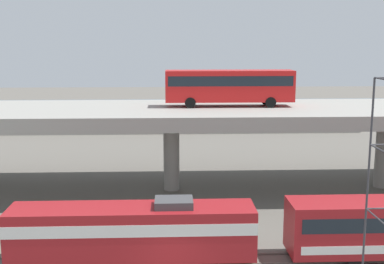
{
  "coord_description": "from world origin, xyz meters",
  "views": [
    {
      "loc": [
        0.02,
        -26.16,
        13.91
      ],
      "look_at": [
        2.09,
        23.49,
        4.92
      ],
      "focal_mm": 46.77,
      "sensor_mm": 36.0,
      "label": 1
    }
  ],
  "objects_px": {
    "transit_bus_on_overpass": "(229,85)",
    "parked_car_3": "(46,116)",
    "parked_car_0": "(165,113)",
    "parked_car_4": "(289,110)",
    "parked_car_2": "(125,113)",
    "parked_car_5": "(228,114)",
    "train_locomotive": "(120,230)",
    "parked_car_1": "(267,113)"
  },
  "relations": [
    {
      "from": "parked_car_3",
      "to": "train_locomotive",
      "type": "bearing_deg",
      "value": -71.35
    },
    {
      "from": "parked_car_1",
      "to": "parked_car_4",
      "type": "height_order",
      "value": "same"
    },
    {
      "from": "parked_car_5",
      "to": "parked_car_2",
      "type": "bearing_deg",
      "value": -6.71
    },
    {
      "from": "parked_car_0",
      "to": "parked_car_2",
      "type": "bearing_deg",
      "value": 177.46
    },
    {
      "from": "parked_car_0",
      "to": "parked_car_4",
      "type": "distance_m",
      "value": 21.41
    },
    {
      "from": "parked_car_4",
      "to": "transit_bus_on_overpass",
      "type": "bearing_deg",
      "value": 68.5
    },
    {
      "from": "parked_car_3",
      "to": "transit_bus_on_overpass",
      "type": "bearing_deg",
      "value": -51.79
    },
    {
      "from": "train_locomotive",
      "to": "transit_bus_on_overpass",
      "type": "height_order",
      "value": "transit_bus_on_overpass"
    },
    {
      "from": "parked_car_2",
      "to": "parked_car_4",
      "type": "distance_m",
      "value": 27.86
    },
    {
      "from": "transit_bus_on_overpass",
      "to": "parked_car_4",
      "type": "distance_m",
      "value": 40.75
    },
    {
      "from": "transit_bus_on_overpass",
      "to": "parked_car_0",
      "type": "xyz_separation_m",
      "value": [
        -6.51,
        34.14,
        -7.53
      ]
    },
    {
      "from": "parked_car_4",
      "to": "parked_car_0",
      "type": "bearing_deg",
      "value": 8.38
    },
    {
      "from": "transit_bus_on_overpass",
      "to": "parked_car_5",
      "type": "xyz_separation_m",
      "value": [
        3.63,
        32.47,
        -7.53
      ]
    },
    {
      "from": "parked_car_3",
      "to": "parked_car_5",
      "type": "bearing_deg",
      "value": 0.92
    },
    {
      "from": "transit_bus_on_overpass",
      "to": "parked_car_3",
      "type": "xyz_separation_m",
      "value": [
        -25.19,
        32.01,
        -7.53
      ]
    },
    {
      "from": "transit_bus_on_overpass",
      "to": "parked_car_2",
      "type": "xyz_separation_m",
      "value": [
        -13.04,
        34.43,
        -7.53
      ]
    },
    {
      "from": "parked_car_0",
      "to": "parked_car_5",
      "type": "height_order",
      "value": "same"
    },
    {
      "from": "parked_car_0",
      "to": "parked_car_4",
      "type": "xyz_separation_m",
      "value": [
        21.18,
        3.12,
        0.0
      ]
    },
    {
      "from": "parked_car_0",
      "to": "parked_car_2",
      "type": "distance_m",
      "value": 6.54
    },
    {
      "from": "parked_car_3",
      "to": "parked_car_4",
      "type": "xyz_separation_m",
      "value": [
        39.87,
        5.25,
        0.0
      ]
    },
    {
      "from": "parked_car_4",
      "to": "parked_car_5",
      "type": "distance_m",
      "value": 12.05
    },
    {
      "from": "train_locomotive",
      "to": "parked_car_0",
      "type": "relative_size",
      "value": 3.89
    },
    {
      "from": "parked_car_4",
      "to": "parked_car_2",
      "type": "bearing_deg",
      "value": 5.83
    },
    {
      "from": "parked_car_1",
      "to": "parked_car_5",
      "type": "xyz_separation_m",
      "value": [
        -6.5,
        -1.1,
        -0.0
      ]
    },
    {
      "from": "train_locomotive",
      "to": "parked_car_5",
      "type": "xyz_separation_m",
      "value": [
        12.41,
        49.09,
        0.23
      ]
    },
    {
      "from": "transit_bus_on_overpass",
      "to": "parked_car_0",
      "type": "height_order",
      "value": "transit_bus_on_overpass"
    },
    {
      "from": "train_locomotive",
      "to": "parked_car_1",
      "type": "height_order",
      "value": "train_locomotive"
    },
    {
      "from": "train_locomotive",
      "to": "parked_car_2",
      "type": "xyz_separation_m",
      "value": [
        -4.26,
        51.05,
        0.23
      ]
    },
    {
      "from": "parked_car_1",
      "to": "transit_bus_on_overpass",
      "type": "bearing_deg",
      "value": 73.21
    },
    {
      "from": "parked_car_5",
      "to": "transit_bus_on_overpass",
      "type": "bearing_deg",
      "value": 83.62
    },
    {
      "from": "parked_car_1",
      "to": "parked_car_2",
      "type": "bearing_deg",
      "value": -2.12
    },
    {
      "from": "transit_bus_on_overpass",
      "to": "parked_car_1",
      "type": "bearing_deg",
      "value": 73.21
    },
    {
      "from": "parked_car_1",
      "to": "parked_car_5",
      "type": "height_order",
      "value": "same"
    },
    {
      "from": "transit_bus_on_overpass",
      "to": "parked_car_2",
      "type": "distance_m",
      "value": 37.58
    },
    {
      "from": "transit_bus_on_overpass",
      "to": "parked_car_5",
      "type": "distance_m",
      "value": 33.53
    },
    {
      "from": "parked_car_5",
      "to": "parked_car_4",
      "type": "bearing_deg",
      "value": -156.55
    },
    {
      "from": "train_locomotive",
      "to": "parked_car_3",
      "type": "bearing_deg",
      "value": -71.35
    },
    {
      "from": "parked_car_2",
      "to": "parked_car_3",
      "type": "relative_size",
      "value": 1.0
    },
    {
      "from": "parked_car_0",
      "to": "train_locomotive",
      "type": "bearing_deg",
      "value": -92.57
    },
    {
      "from": "parked_car_2",
      "to": "parked_car_4",
      "type": "height_order",
      "value": "same"
    },
    {
      "from": "parked_car_1",
      "to": "parked_car_0",
      "type": "bearing_deg",
      "value": -1.96
    },
    {
      "from": "parked_car_0",
      "to": "parked_car_2",
      "type": "height_order",
      "value": "same"
    }
  ]
}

